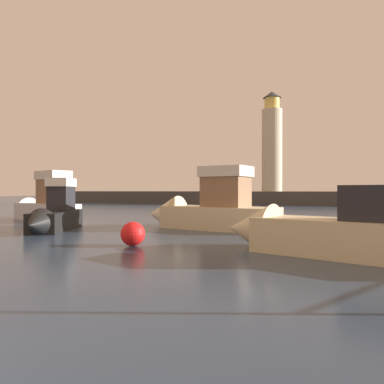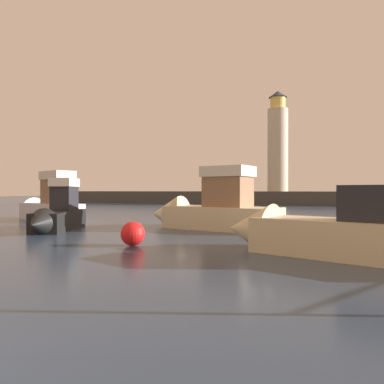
% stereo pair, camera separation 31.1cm
% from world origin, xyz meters
% --- Properties ---
extents(ground_plane, '(220.00, 220.00, 0.00)m').
position_xyz_m(ground_plane, '(0.00, 28.87, 0.00)').
color(ground_plane, '#2D3D51').
extents(breakwater, '(74.69, 5.67, 2.13)m').
position_xyz_m(breakwater, '(0.00, 57.74, 1.07)').
color(breakwater, '#423F3D').
rests_on(breakwater, ground_plane).
extents(lighthouse, '(3.24, 3.24, 16.17)m').
position_xyz_m(lighthouse, '(-0.90, 57.74, 9.79)').
color(lighthouse, beige).
rests_on(lighthouse, breakwater).
extents(motorboat_0, '(9.18, 4.99, 2.85)m').
position_xyz_m(motorboat_0, '(5.93, 12.18, 0.83)').
color(motorboat_0, beige).
rests_on(motorboat_0, ground_plane).
extents(motorboat_2, '(9.08, 4.49, 4.19)m').
position_xyz_m(motorboat_2, '(-0.94, 19.45, 1.14)').
color(motorboat_2, beige).
rests_on(motorboat_2, ground_plane).
extents(motorboat_4, '(3.52, 6.30, 3.22)m').
position_xyz_m(motorboat_4, '(-8.76, 15.52, 0.96)').
color(motorboat_4, black).
rests_on(motorboat_4, ground_plane).
extents(motorboat_5, '(8.20, 4.97, 4.03)m').
position_xyz_m(motorboat_5, '(-14.49, 21.19, 1.19)').
color(motorboat_5, silver).
rests_on(motorboat_5, ground_plane).
extents(mooring_buoy, '(1.01, 1.01, 1.01)m').
position_xyz_m(mooring_buoy, '(-1.74, 11.81, 0.51)').
color(mooring_buoy, red).
rests_on(mooring_buoy, ground_plane).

